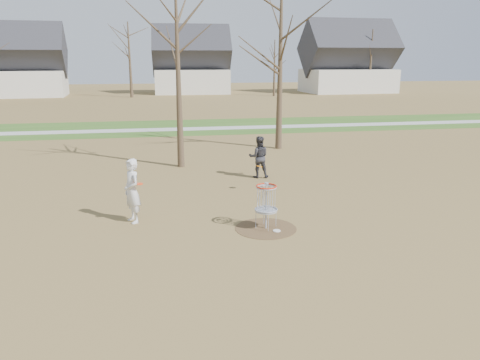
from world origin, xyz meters
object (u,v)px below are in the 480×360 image
player_standing (132,191)px  player_throwing (259,157)px  disc_grounded (277,231)px  disc_golf_basket (266,199)px

player_standing → player_throwing: player_standing is taller
disc_grounded → disc_golf_basket: bearing=132.2°
player_throwing → disc_golf_basket: player_throwing is taller
player_standing → disc_golf_basket: bearing=46.8°
player_standing → player_throwing: bearing=108.7°
player_throwing → disc_golf_basket: size_ratio=1.28×
player_throwing → disc_grounded: (-0.81, -6.21, -0.84)m
player_standing → disc_grounded: bearing=44.3°
player_throwing → disc_golf_basket: (-1.07, -5.93, 0.05)m
player_throwing → disc_grounded: 6.32m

